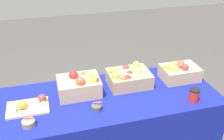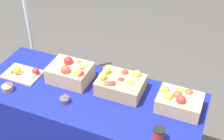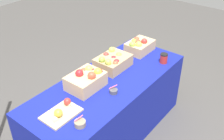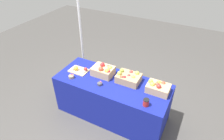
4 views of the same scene
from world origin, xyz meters
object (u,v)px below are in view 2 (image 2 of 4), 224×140
cutting_board_front (23,73)px  sample_bowl_mid (65,100)px  apple_crate_right (72,72)px  sample_bowl_near (7,88)px  apple_crate_middle (120,84)px  tent_pole (24,1)px  coffee_cup (159,135)px  apple_crate_left (179,101)px

cutting_board_front → sample_bowl_mid: (0.52, -0.16, -0.00)m
apple_crate_right → sample_bowl_near: bearing=-143.1°
apple_crate_middle → sample_bowl_near: size_ratio=3.91×
apple_crate_right → tent_pole: size_ratio=0.16×
sample_bowl_mid → coffee_cup: 0.81m
sample_bowl_near → sample_bowl_mid: (0.52, 0.06, -0.00)m
apple_crate_right → sample_bowl_mid: size_ratio=4.21×
apple_crate_middle → sample_bowl_mid: bearing=-141.0°
sample_bowl_mid → tent_pole: (-0.95, 0.89, 0.32)m
cutting_board_front → sample_bowl_mid: bearing=-17.7°
apple_crate_middle → cutting_board_front: bearing=-171.5°
tent_pole → sample_bowl_near: bearing=-65.4°
apple_crate_left → tent_pole: (-1.81, 0.61, 0.26)m
apple_crate_middle → apple_crate_left: bearing=-2.4°
apple_crate_middle → coffee_cup: 0.59m
apple_crate_left → cutting_board_front: 1.38m
apple_crate_left → apple_crate_middle: 0.50m
apple_crate_left → sample_bowl_mid: (-0.86, -0.27, -0.05)m
apple_crate_middle → sample_bowl_near: 0.95m
apple_crate_left → cutting_board_front: bearing=-175.4°
apple_crate_left → apple_crate_right: apple_crate_right is taller
apple_crate_right → apple_crate_middle: bearing=3.0°
cutting_board_front → sample_bowl_near: size_ratio=3.42×
apple_crate_middle → sample_bowl_near: apple_crate_middle is taller
sample_bowl_near → tent_pole: size_ratio=0.04×
apple_crate_middle → tent_pole: tent_pole is taller
sample_bowl_mid → coffee_cup: (0.80, -0.09, 0.03)m
apple_crate_right → sample_bowl_mid: apple_crate_right is taller
coffee_cup → cutting_board_front: bearing=168.9°
sample_bowl_mid → tent_pole: bearing=137.0°
coffee_cup → tent_pole: (-1.75, 0.98, 0.28)m
cutting_board_front → tent_pole: (-0.43, 0.72, 0.31)m
cutting_board_front → tent_pole: 0.90m
cutting_board_front → sample_bowl_near: bearing=-90.3°
sample_bowl_mid → apple_crate_middle: bearing=39.0°
cutting_board_front → apple_crate_left: bearing=4.6°
apple_crate_left → apple_crate_right: size_ratio=0.96×
apple_crate_right → coffee_cup: (0.88, -0.37, -0.03)m
sample_bowl_mid → apple_crate_left: bearing=17.7°
apple_crate_right → sample_bowl_near: size_ratio=3.73×
apple_crate_right → cutting_board_front: size_ratio=1.09×
cutting_board_front → tent_pole: size_ratio=0.15×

